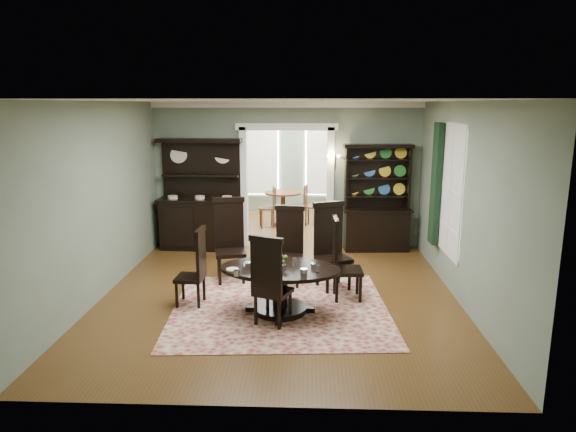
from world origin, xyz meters
name	(u,v)px	position (x,y,z in m)	size (l,w,h in m)	color
room	(279,197)	(0.00, 0.04, 1.58)	(5.51, 6.01, 3.01)	#593817
parlor	(291,161)	(0.00, 5.53, 1.52)	(3.51, 3.50, 3.01)	#593817
doorway_trim	(287,170)	(0.00, 3.00, 1.62)	(2.08, 0.25, 2.57)	white
right_window	(444,187)	(2.69, 0.93, 1.60)	(0.15, 1.47, 2.12)	white
wall_sconce	(333,158)	(0.95, 2.85, 1.89)	(0.27, 0.21, 0.21)	#B2942F
rug	(280,308)	(0.05, -0.49, 0.01)	(3.14, 2.84, 0.01)	maroon
dining_table	(280,281)	(0.06, -0.62, 0.47)	(1.84, 1.77, 0.68)	black
centerpiece	(277,263)	(0.01, -0.62, 0.74)	(1.34, 0.86, 0.22)	silver
chair_far_left	(230,237)	(-0.88, 0.81, 0.74)	(0.61, 0.59, 1.41)	black
chair_far_mid	(289,243)	(0.13, 0.69, 0.69)	(0.53, 0.51, 1.30)	black
chair_far_right	(331,243)	(0.82, 0.51, 0.74)	(0.67, 0.66, 1.41)	black
chair_end_left	(196,265)	(-1.21, -0.37, 0.62)	(0.43, 0.46, 1.18)	black
chair_end_right	(341,257)	(0.95, -0.06, 0.68)	(0.47, 0.50, 1.29)	black
chair_near	(269,279)	(-0.06, -1.08, 0.67)	(0.61, 0.59, 1.27)	black
sideboard	(201,211)	(-1.76, 2.73, 0.79)	(1.75, 0.68, 2.27)	black
welsh_dresser	(376,212)	(1.85, 2.76, 0.79)	(1.42, 0.59, 2.17)	black
parlor_table	(283,203)	(-0.18, 4.92, 0.54)	(0.89, 0.89, 0.83)	brown
parlor_chair_left	(270,206)	(-0.49, 4.67, 0.53)	(0.45, 0.43, 0.99)	brown
parlor_chair_right	(310,204)	(0.50, 4.90, 0.53)	(0.45, 0.43, 0.99)	brown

